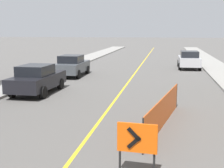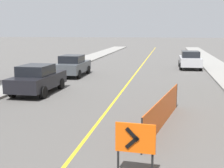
{
  "view_description": "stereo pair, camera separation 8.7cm",
  "coord_description": "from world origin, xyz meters",
  "px_view_note": "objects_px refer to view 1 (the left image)",
  "views": [
    {
      "loc": [
        2.47,
        6.37,
        3.48
      ],
      "look_at": [
        0.03,
        20.38,
        1.0
      ],
      "focal_mm": 50.0,
      "sensor_mm": 36.0,
      "label": 1
    },
    {
      "loc": [
        2.56,
        6.38,
        3.48
      ],
      "look_at": [
        0.03,
        20.38,
        1.0
      ],
      "focal_mm": 50.0,
      "sensor_mm": 36.0,
      "label": 2
    }
  ],
  "objects_px": {
    "parked_car_curb_near": "(37,79)",
    "parked_car_curb_far": "(189,60)",
    "parked_car_curb_mid": "(72,65)",
    "arrow_barricade_primary": "(137,140)"
  },
  "relations": [
    {
      "from": "arrow_barricade_primary",
      "to": "parked_car_curb_near",
      "type": "height_order",
      "value": "parked_car_curb_near"
    },
    {
      "from": "parked_car_curb_near",
      "to": "parked_car_curb_far",
      "type": "bearing_deg",
      "value": 56.33
    },
    {
      "from": "parked_car_curb_mid",
      "to": "parked_car_curb_far",
      "type": "distance_m",
      "value": 11.06
    },
    {
      "from": "arrow_barricade_primary",
      "to": "parked_car_curb_near",
      "type": "relative_size",
      "value": 0.3
    },
    {
      "from": "parked_car_curb_mid",
      "to": "parked_car_curb_far",
      "type": "height_order",
      "value": "same"
    },
    {
      "from": "parked_car_curb_mid",
      "to": "parked_car_curb_near",
      "type": "bearing_deg",
      "value": -89.99
    },
    {
      "from": "parked_car_curb_mid",
      "to": "parked_car_curb_far",
      "type": "xyz_separation_m",
      "value": [
        9.1,
        6.28,
        0.0
      ]
    },
    {
      "from": "parked_car_curb_near",
      "to": "parked_car_curb_mid",
      "type": "distance_m",
      "value": 6.66
    },
    {
      "from": "arrow_barricade_primary",
      "to": "parked_car_curb_far",
      "type": "distance_m",
      "value": 22.0
    },
    {
      "from": "parked_car_curb_near",
      "to": "arrow_barricade_primary",
      "type": "bearing_deg",
      "value": -53.19
    }
  ]
}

